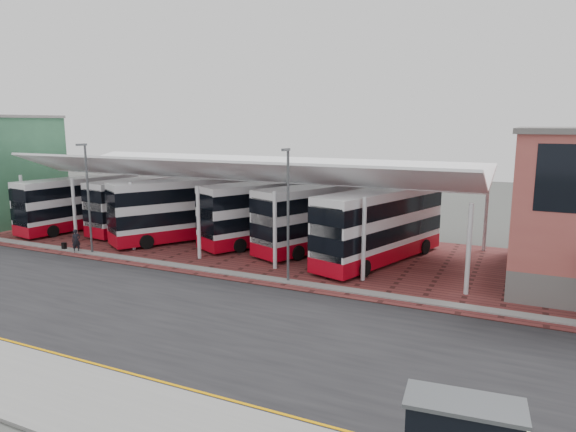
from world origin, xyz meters
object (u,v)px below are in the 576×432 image
(bus_0, at_px, (80,203))
(bus_5, at_px, (380,226))
(bus_1, at_px, (147,204))
(pedestrian, at_px, (76,241))
(bus_3, at_px, (270,213))
(bus_4, at_px, (322,217))
(bus_2, at_px, (186,210))

(bus_0, distance_m, bus_5, 27.49)
(bus_1, distance_m, pedestrian, 9.03)
(pedestrian, bearing_deg, bus_5, -47.58)
(bus_0, relative_size, pedestrian, 6.66)
(bus_0, xyz_separation_m, pedestrian, (6.55, -6.57, -1.44))
(bus_3, bearing_deg, bus_0, -145.73)
(bus_0, height_order, bus_3, bus_3)
(bus_0, relative_size, bus_4, 0.97)
(bus_2, bearing_deg, bus_5, 31.84)
(bus_5, bearing_deg, bus_3, -173.24)
(bus_0, bearing_deg, bus_4, 15.07)
(bus_4, bearing_deg, bus_1, -157.01)
(pedestrian, bearing_deg, bus_0, 68.22)
(bus_2, distance_m, pedestrian, 8.65)
(bus_1, distance_m, bus_2, 5.99)
(bus_2, relative_size, bus_4, 0.98)
(bus_1, relative_size, bus_4, 0.97)
(bus_3, relative_size, bus_4, 0.99)
(bus_5, bearing_deg, bus_1, -166.77)
(bus_1, bearing_deg, bus_0, -149.78)
(bus_4, bearing_deg, bus_5, 3.98)
(bus_3, relative_size, pedestrian, 6.80)
(bus_1, height_order, bus_3, bus_3)
(bus_3, xyz_separation_m, bus_4, (4.52, -0.11, -0.00))
(bus_0, bearing_deg, bus_3, 16.89)
(bus_3, xyz_separation_m, bus_5, (9.48, -1.80, 0.06))
(bus_0, height_order, pedestrian, bus_0)
(pedestrian, bearing_deg, bus_3, -28.38)
(bus_4, relative_size, bus_5, 0.97)
(bus_1, bearing_deg, bus_2, -9.88)
(bus_4, relative_size, pedestrian, 6.89)
(bus_2, height_order, pedestrian, bus_2)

